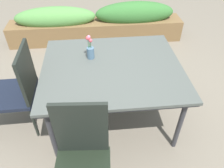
# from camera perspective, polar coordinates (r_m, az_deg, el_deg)

# --- Properties ---
(ground_plane) EXTENTS (12.00, 12.00, 0.00)m
(ground_plane) POSITION_cam_1_polar(r_m,az_deg,el_deg) (2.73, -1.31, -7.04)
(ground_plane) COLOR #756B5B
(dining_table) EXTENTS (1.40, 1.18, 0.73)m
(dining_table) POSITION_cam_1_polar(r_m,az_deg,el_deg) (2.23, 0.00, 3.59)
(dining_table) COLOR #4C514C
(dining_table) RESTS_ON ground
(chair_near_left) EXTENTS (0.45, 0.45, 1.00)m
(chair_near_left) POSITION_cam_1_polar(r_m,az_deg,el_deg) (1.71, -7.84, -18.27)
(chair_near_left) COLOR black
(chair_near_left) RESTS_ON ground
(chair_end_left) EXTENTS (0.49, 0.49, 0.97)m
(chair_end_left) POSITION_cam_1_polar(r_m,az_deg,el_deg) (2.45, -23.54, -0.83)
(chair_end_left) COLOR black
(chair_end_left) RESTS_ON ground
(flower_vase) EXTENTS (0.08, 0.08, 0.26)m
(flower_vase) POSITION_cam_1_polar(r_m,az_deg,el_deg) (2.28, -5.72, 8.94)
(flower_vase) COLOR slate
(flower_vase) RESTS_ON dining_table
(planter_box) EXTENTS (3.05, 0.42, 0.68)m
(planter_box) POSITION_cam_1_polar(r_m,az_deg,el_deg) (4.01, -4.01, 15.47)
(planter_box) COLOR brown
(planter_box) RESTS_ON ground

